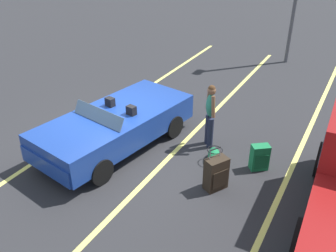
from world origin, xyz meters
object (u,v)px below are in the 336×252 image
Objects in this scene: traveler_person at (210,113)px; duffel_bag at (214,156)px; suitcase_medium_bright at (260,157)px; suitcase_large_black at (216,174)px; convertible_car at (109,129)px.

duffel_bag is at bearing 84.41° from traveler_person.
suitcase_large_black is at bearing -65.33° from suitcase_medium_bright.
suitcase_medium_bright is 0.88× the size of duffel_bag.
duffel_bag is at bearing -114.27° from suitcase_medium_bright.
suitcase_large_black is at bearing 78.65° from traveler_person.
duffel_bag is (-0.90, -0.40, -0.21)m from suitcase_large_black.
suitcase_medium_bright is 0.38× the size of traveler_person.
duffel_bag is (-0.76, 2.47, -0.43)m from convertible_car.
suitcase_large_black is 1.81m from traveler_person.
duffel_bag is (0.24, -1.00, -0.15)m from suitcase_medium_bright.
traveler_person is at bearing -142.45° from suitcase_medium_bright.
traveler_person reaches higher than suitcase_medium_bright.
suitcase_medium_bright is (-1.13, 0.60, -0.06)m from suitcase_large_black.
convertible_car is 4.53× the size of suitcase_large_black.
duffel_bag is at bearing 116.90° from convertible_car.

